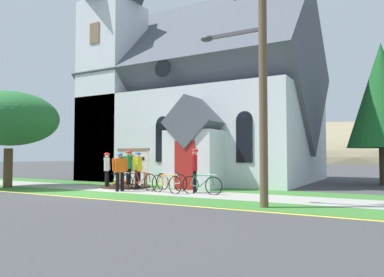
{
  "coord_description": "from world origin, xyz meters",
  "views": [
    {
      "loc": [
        10.65,
        -10.39,
        1.46
      ],
      "look_at": [
        3.1,
        2.97,
        2.18
      ],
      "focal_mm": 34.21,
      "sensor_mm": 36.0,
      "label": 1
    }
  ],
  "objects_px": {
    "church_sign": "(133,162)",
    "roadside_conifer": "(382,95)",
    "utility_pole": "(259,62)",
    "cyclist_in_white_jersey": "(195,167)",
    "verge_sapling": "(9,119)",
    "cyclist_in_orange_jersey": "(120,169)",
    "bicycle_orange": "(141,181)",
    "cyclist_in_red_jersey": "(107,168)",
    "bicycle_white": "(202,185)",
    "bicycle_black": "(166,184)",
    "cyclist_in_green_jersey": "(129,166)",
    "bicycle_yellow": "(120,181)",
    "bicycle_red": "(171,182)",
    "cyclist_in_blue_jersey": "(138,168)"
  },
  "relations": [
    {
      "from": "church_sign",
      "to": "roadside_conifer",
      "type": "relative_size",
      "value": 0.25
    },
    {
      "from": "utility_pole",
      "to": "cyclist_in_white_jersey",
      "type": "bearing_deg",
      "value": 143.53
    },
    {
      "from": "utility_pole",
      "to": "verge_sapling",
      "type": "relative_size",
      "value": 1.7
    },
    {
      "from": "cyclist_in_white_jersey",
      "to": "cyclist_in_orange_jersey",
      "type": "height_order",
      "value": "cyclist_in_white_jersey"
    },
    {
      "from": "church_sign",
      "to": "cyclist_in_orange_jersey",
      "type": "distance_m",
      "value": 2.35
    },
    {
      "from": "bicycle_orange",
      "to": "cyclist_in_red_jersey",
      "type": "xyz_separation_m",
      "value": [
        -1.91,
        -0.01,
        0.54
      ]
    },
    {
      "from": "bicycle_white",
      "to": "verge_sapling",
      "type": "distance_m",
      "value": 9.73
    },
    {
      "from": "bicycle_black",
      "to": "verge_sapling",
      "type": "height_order",
      "value": "verge_sapling"
    },
    {
      "from": "cyclist_in_green_jersey",
      "to": "utility_pole",
      "type": "height_order",
      "value": "utility_pole"
    },
    {
      "from": "bicycle_yellow",
      "to": "cyclist_in_orange_jersey",
      "type": "height_order",
      "value": "cyclist_in_orange_jersey"
    },
    {
      "from": "bicycle_black",
      "to": "cyclist_in_green_jersey",
      "type": "relative_size",
      "value": 1.0
    },
    {
      "from": "cyclist_in_red_jersey",
      "to": "verge_sapling",
      "type": "relative_size",
      "value": 0.36
    },
    {
      "from": "bicycle_orange",
      "to": "bicycle_black",
      "type": "height_order",
      "value": "bicycle_orange"
    },
    {
      "from": "church_sign",
      "to": "cyclist_in_white_jersey",
      "type": "height_order",
      "value": "church_sign"
    },
    {
      "from": "cyclist_in_green_jersey",
      "to": "utility_pole",
      "type": "xyz_separation_m",
      "value": [
        7.63,
        -3.48,
        3.19
      ]
    },
    {
      "from": "bicycle_red",
      "to": "cyclist_in_red_jersey",
      "type": "height_order",
      "value": "cyclist_in_red_jersey"
    },
    {
      "from": "bicycle_white",
      "to": "cyclist_in_green_jersey",
      "type": "bearing_deg",
      "value": 164.73
    },
    {
      "from": "cyclist_in_green_jersey",
      "to": "cyclist_in_orange_jersey",
      "type": "xyz_separation_m",
      "value": [
        1.13,
        -1.93,
        -0.09
      ]
    },
    {
      "from": "bicycle_yellow",
      "to": "roadside_conifer",
      "type": "xyz_separation_m",
      "value": [
        9.95,
        8.08,
        4.12
      ]
    },
    {
      "from": "bicycle_red",
      "to": "cyclist_in_white_jersey",
      "type": "distance_m",
      "value": 1.42
    },
    {
      "from": "bicycle_black",
      "to": "verge_sapling",
      "type": "distance_m",
      "value": 8.34
    },
    {
      "from": "bicycle_orange",
      "to": "bicycle_black",
      "type": "relative_size",
      "value": 1.06
    },
    {
      "from": "church_sign",
      "to": "verge_sapling",
      "type": "distance_m",
      "value": 6.04
    },
    {
      "from": "bicycle_white",
      "to": "bicycle_red",
      "type": "height_order",
      "value": "bicycle_red"
    },
    {
      "from": "bicycle_yellow",
      "to": "utility_pole",
      "type": "relative_size",
      "value": 0.23
    },
    {
      "from": "bicycle_yellow",
      "to": "cyclist_in_orange_jersey",
      "type": "distance_m",
      "value": 1.15
    },
    {
      "from": "bicycle_red",
      "to": "cyclist_in_white_jersey",
      "type": "relative_size",
      "value": 1.0
    },
    {
      "from": "bicycle_red",
      "to": "cyclist_in_green_jersey",
      "type": "xyz_separation_m",
      "value": [
        -2.77,
        0.58,
        0.62
      ]
    },
    {
      "from": "bicycle_orange",
      "to": "verge_sapling",
      "type": "relative_size",
      "value": 0.41
    },
    {
      "from": "bicycle_red",
      "to": "roadside_conifer",
      "type": "bearing_deg",
      "value": 44.48
    },
    {
      "from": "cyclist_in_green_jersey",
      "to": "verge_sapling",
      "type": "height_order",
      "value": "verge_sapling"
    },
    {
      "from": "bicycle_orange",
      "to": "cyclist_in_orange_jersey",
      "type": "bearing_deg",
      "value": -126.64
    },
    {
      "from": "bicycle_orange",
      "to": "cyclist_in_green_jersey",
      "type": "height_order",
      "value": "cyclist_in_green_jersey"
    },
    {
      "from": "verge_sapling",
      "to": "church_sign",
      "type": "bearing_deg",
      "value": 34.31
    },
    {
      "from": "bicycle_black",
      "to": "cyclist_in_orange_jersey",
      "type": "relative_size",
      "value": 1.07
    },
    {
      "from": "bicycle_white",
      "to": "cyclist_in_blue_jersey",
      "type": "height_order",
      "value": "cyclist_in_blue_jersey"
    },
    {
      "from": "roadside_conifer",
      "to": "cyclist_in_orange_jersey",
      "type": "bearing_deg",
      "value": -136.34
    },
    {
      "from": "cyclist_in_white_jersey",
      "to": "verge_sapling",
      "type": "xyz_separation_m",
      "value": [
        -8.6,
        -2.23,
        2.14
      ]
    },
    {
      "from": "bicycle_yellow",
      "to": "bicycle_black",
      "type": "height_order",
      "value": "bicycle_yellow"
    },
    {
      "from": "roadside_conifer",
      "to": "church_sign",
      "type": "bearing_deg",
      "value": -146.75
    },
    {
      "from": "cyclist_in_orange_jersey",
      "to": "cyclist_in_red_jersey",
      "type": "bearing_deg",
      "value": 152.44
    },
    {
      "from": "cyclist_in_white_jersey",
      "to": "utility_pole",
      "type": "bearing_deg",
      "value": -36.47
    },
    {
      "from": "verge_sapling",
      "to": "bicycle_yellow",
      "type": "bearing_deg",
      "value": 20.42
    },
    {
      "from": "cyclist_in_green_jersey",
      "to": "cyclist_in_orange_jersey",
      "type": "relative_size",
      "value": 1.07
    },
    {
      "from": "utility_pole",
      "to": "cyclist_in_orange_jersey",
      "type": "bearing_deg",
      "value": 166.59
    },
    {
      "from": "bicycle_white",
      "to": "bicycle_black",
      "type": "bearing_deg",
      "value": -168.46
    },
    {
      "from": "bicycle_white",
      "to": "verge_sapling",
      "type": "bearing_deg",
      "value": -168.94
    },
    {
      "from": "bicycle_black",
      "to": "cyclist_in_red_jersey",
      "type": "xyz_separation_m",
      "value": [
        -3.37,
        0.32,
        0.56
      ]
    },
    {
      "from": "verge_sapling",
      "to": "bicycle_orange",
      "type": "bearing_deg",
      "value": 16.28
    },
    {
      "from": "bicycle_orange",
      "to": "cyclist_in_white_jersey",
      "type": "height_order",
      "value": "cyclist_in_white_jersey"
    }
  ]
}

